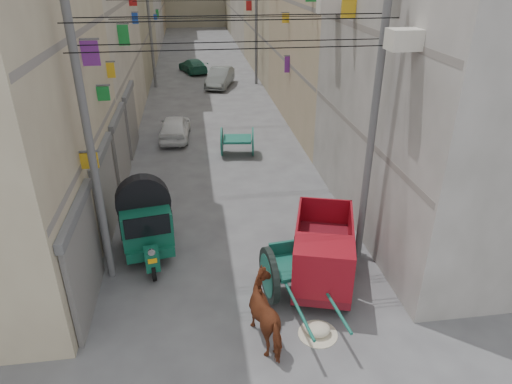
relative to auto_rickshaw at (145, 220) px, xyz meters
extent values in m
cube|color=slate|center=(-1.48, 0.96, 2.06)|extent=(0.25, 9.80, 0.18)
cube|color=slate|center=(-1.48, 0.96, 5.06)|extent=(0.25, 9.80, 0.18)
cube|color=#B3A999|center=(-5.36, 11.96, 4.86)|extent=(8.00, 12.00, 12.00)
cube|color=slate|center=(-1.48, 11.96, 2.06)|extent=(0.25, 11.76, 0.18)
cube|color=slate|center=(-1.48, 11.96, 5.06)|extent=(0.25, 11.76, 0.18)
cube|color=slate|center=(-1.48, 24.96, 2.06)|extent=(0.25, 13.72, 0.18)
cube|color=slate|center=(-1.48, 38.96, 2.06)|extent=(0.25, 13.72, 0.18)
cube|color=slate|center=(-1.48, 51.96, 2.06)|extent=(0.25, 11.76, 0.18)
cube|color=#ABA5A0|center=(10.64, 0.96, 5.36)|extent=(8.00, 10.00, 13.00)
cube|color=slate|center=(6.76, 0.96, 2.06)|extent=(0.25, 9.80, 0.18)
cube|color=slate|center=(6.76, 0.96, 5.06)|extent=(0.25, 9.80, 0.18)
cube|color=tan|center=(10.64, 11.96, 4.86)|extent=(8.00, 12.00, 12.00)
cube|color=slate|center=(6.76, 11.96, 2.06)|extent=(0.25, 11.76, 0.18)
cube|color=slate|center=(6.76, 11.96, 5.06)|extent=(0.25, 11.76, 0.18)
cube|color=slate|center=(6.76, 24.96, 2.06)|extent=(0.25, 13.72, 0.18)
cube|color=slate|center=(6.76, 38.96, 2.06)|extent=(0.25, 13.72, 0.18)
cube|color=slate|center=(6.76, 51.96, 2.06)|extent=(0.25, 11.76, 0.18)
cube|color=#505055|center=(-1.28, -2.24, 0.16)|extent=(0.12, 3.00, 2.60)
cube|color=#555558|center=(-1.26, -2.24, 1.61)|extent=(0.18, 3.20, 0.25)
cube|color=#505055|center=(-1.28, 1.46, 0.16)|extent=(0.12, 3.00, 2.60)
cube|color=#555558|center=(-1.26, 1.46, 1.61)|extent=(0.18, 3.20, 0.25)
cube|color=#505055|center=(-1.28, 5.16, 0.16)|extent=(0.12, 3.00, 2.60)
cube|color=#555558|center=(-1.26, 5.16, 1.61)|extent=(0.18, 3.20, 0.25)
cube|color=#505055|center=(-1.28, 8.96, 0.16)|extent=(0.12, 3.00, 2.60)
cube|color=#555558|center=(-1.26, 8.96, 1.61)|extent=(0.18, 3.20, 0.25)
cube|color=#178131|center=(-1.22, 34.57, 2.48)|extent=(0.27, 0.08, 0.71)
cube|color=gold|center=(-1.14, -0.61, 2.21)|extent=(0.44, 0.08, 0.42)
cube|color=#178131|center=(-1.13, 8.76, 4.03)|extent=(0.45, 0.08, 0.84)
cube|color=#178131|center=(-1.17, 2.73, 3.10)|extent=(0.38, 0.08, 0.44)
cube|color=#A41516|center=(6.43, 26.50, 3.71)|extent=(0.43, 0.08, 0.72)
cube|color=#1842AE|center=(-1.20, 31.03, 2.53)|extent=(0.31, 0.08, 0.44)
cube|color=gold|center=(6.47, 11.98, 4.27)|extent=(0.35, 0.08, 0.45)
cube|color=gold|center=(-1.22, 4.98, 3.36)|extent=(0.28, 0.08, 0.52)
cube|color=#6B2382|center=(6.51, 11.47, 2.08)|extent=(0.26, 0.08, 0.80)
cube|color=#6B2382|center=(6.48, 2.33, 5.55)|extent=(0.34, 0.08, 0.55)
cube|color=#6B2382|center=(-1.12, 1.52, 4.54)|extent=(0.47, 0.08, 0.67)
cube|color=#A41516|center=(-1.16, 14.11, 5.00)|extent=(0.40, 0.08, 0.47)
cube|color=#1842AE|center=(-1.20, 14.63, 4.10)|extent=(0.32, 0.08, 0.55)
cube|color=gold|center=(6.42, 2.25, 5.59)|extent=(0.44, 0.08, 0.69)
cube|color=#0D8F85|center=(-1.42, -1.04, 1.86)|extent=(0.10, 3.20, 0.80)
cube|color=#178131|center=(-1.42, 7.96, 1.86)|extent=(0.10, 3.20, 0.80)
cube|color=#B9B9B9|center=(-1.42, 19.96, 1.86)|extent=(0.10, 3.20, 0.80)
cube|color=#B9B9B9|center=(-1.42, 31.96, 1.86)|extent=(0.10, 3.20, 0.80)
cube|color=#A41516|center=(6.70, -1.04, 1.86)|extent=(0.10, 3.20, 0.80)
cube|color=#1842AE|center=(6.70, 7.96, 1.86)|extent=(0.10, 3.20, 0.80)
cube|color=gold|center=(6.70, 19.96, 1.86)|extent=(0.10, 3.20, 0.80)
cube|color=#0D8F85|center=(6.70, 31.96, 1.86)|extent=(0.10, 3.20, 0.80)
cube|color=beige|center=(6.29, -2.04, 5.26)|extent=(0.70, 0.55, 0.45)
cube|color=beige|center=(6.29, 3.96, 5.46)|extent=(0.70, 0.55, 0.45)
cylinder|color=#555558|center=(-0.96, -1.04, 2.86)|extent=(0.20, 0.20, 8.00)
cylinder|color=#555558|center=(6.24, -1.04, 2.86)|extent=(0.20, 0.20, 8.00)
cylinder|color=#555558|center=(-0.96, 20.96, 2.86)|extent=(0.20, 0.20, 8.00)
cylinder|color=#555558|center=(6.24, 20.96, 2.86)|extent=(0.20, 0.20, 8.00)
cylinder|color=black|center=(2.64, -1.54, 5.06)|extent=(7.40, 0.02, 0.02)
cylinder|color=black|center=(2.64, -1.54, 5.66)|extent=(7.40, 0.02, 0.02)
cylinder|color=black|center=(2.64, -0.54, 5.06)|extent=(7.40, 0.02, 0.02)
cylinder|color=black|center=(2.64, -0.54, 5.66)|extent=(7.40, 0.02, 0.02)
cylinder|color=black|center=(2.64, 4.96, 5.06)|extent=(7.40, 0.02, 0.02)
cylinder|color=black|center=(2.64, 12.96, 5.06)|extent=(7.40, 0.02, 0.02)
cylinder|color=black|center=(0.23, -1.38, -0.84)|extent=(0.23, 0.62, 0.61)
cylinder|color=black|center=(-0.70, 0.56, -0.84)|extent=(0.23, 0.62, 0.61)
cylinder|color=black|center=(0.48, 0.75, -0.84)|extent=(0.23, 0.62, 0.61)
cube|color=#0E4F3A|center=(0.00, 0.01, -0.62)|extent=(1.68, 2.26, 0.30)
cube|color=#0E4F3A|center=(0.22, -1.33, -0.49)|extent=(0.46, 0.54, 0.60)
cylinder|color=silver|center=(0.26, -1.58, -0.11)|extent=(0.20, 0.09, 0.20)
cube|color=#F4A20D|center=(0.26, -1.60, -0.38)|extent=(0.24, 0.07, 0.13)
cube|color=#0E4F3A|center=(-0.01, 0.07, 0.00)|extent=(1.70, 2.05, 1.03)
cube|color=black|center=(0.14, -0.87, 0.27)|extent=(1.24, 0.27, 0.60)
cube|color=black|center=(-0.72, -0.05, 0.11)|extent=(0.26, 1.29, 0.71)
cube|color=black|center=(0.70, 0.18, 0.11)|extent=(0.26, 1.29, 0.71)
cube|color=silver|center=(0.15, -0.90, -0.54)|extent=(1.35, 0.28, 0.07)
cylinder|color=black|center=(3.27, -2.61, -0.40)|extent=(0.32, 1.48, 1.48)
cylinder|color=#145849|center=(3.27, -2.61, -0.40)|extent=(0.30, 1.16, 1.15)
cylinder|color=#555558|center=(3.27, -2.61, -0.40)|extent=(0.25, 0.21, 0.19)
cylinder|color=black|center=(4.63, -2.46, -0.40)|extent=(0.32, 1.48, 1.48)
cylinder|color=#145849|center=(4.63, -2.46, -0.40)|extent=(0.30, 1.16, 1.15)
cylinder|color=#555558|center=(4.63, -2.46, -0.40)|extent=(0.25, 0.21, 0.19)
cylinder|color=#555558|center=(3.95, -2.54, -0.40)|extent=(1.42, 0.24, 0.08)
cube|color=#145849|center=(3.95, -2.54, -0.21)|extent=(1.23, 1.27, 0.11)
cube|color=#145849|center=(3.89, -2.01, 0.02)|extent=(1.11, 0.21, 0.37)
cylinder|color=#145849|center=(3.68, -3.89, -0.30)|extent=(0.34, 2.42, 0.07)
cylinder|color=#145849|center=(4.52, -3.80, -0.30)|extent=(0.34, 2.42, 0.07)
cylinder|color=black|center=(3.90, -2.89, -0.81)|extent=(0.36, 0.69, 0.66)
cylinder|color=black|center=(4.53, -0.77, -0.81)|extent=(0.36, 0.69, 0.66)
cylinder|color=black|center=(5.15, -3.26, -0.81)|extent=(0.36, 0.69, 0.66)
cylinder|color=black|center=(5.79, -1.14, -0.81)|extent=(0.36, 0.69, 0.66)
cube|color=#5C0D16|center=(4.84, -2.02, -0.59)|extent=(2.35, 3.60, 0.35)
cube|color=maroon|center=(4.51, -3.12, 0.12)|extent=(1.70, 1.43, 1.26)
cube|color=black|center=(4.38, -3.58, 0.22)|extent=(1.27, 0.43, 0.55)
cube|color=#5C0D16|center=(5.00, -1.49, -0.32)|extent=(2.08, 2.55, 0.12)
cube|color=maroon|center=(4.30, -1.28, 0.12)|extent=(0.69, 2.14, 0.85)
cube|color=maroon|center=(5.70, -1.70, 0.12)|extent=(0.69, 2.14, 0.85)
cube|color=maroon|center=(5.31, -0.45, 0.12)|extent=(1.46, 0.49, 0.85)
cylinder|color=#145849|center=(2.78, 7.55, -0.49)|extent=(0.22, 1.30, 1.30)
cylinder|color=#145849|center=(4.18, 7.38, -0.49)|extent=(0.22, 1.30, 1.30)
cube|color=#145849|center=(3.48, 7.46, -0.37)|extent=(1.38, 1.24, 0.10)
cylinder|color=#555558|center=(3.48, 7.46, -0.49)|extent=(1.45, 0.25, 0.08)
ellipsoid|color=beige|center=(4.21, -4.07, -0.99)|extent=(0.59, 0.47, 0.29)
imported|color=#5C2316|center=(3.05, -4.04, -0.38)|extent=(1.26, 1.94, 1.51)
imported|color=white|center=(0.63, 10.08, -0.55)|extent=(1.62, 3.57, 1.19)
imported|color=#585D5C|center=(3.58, 20.49, -0.49)|extent=(2.43, 4.18, 1.30)
imported|color=#21614A|center=(1.76, 25.43, -0.61)|extent=(2.57, 3.96, 1.07)
camera|label=1|loc=(1.62, -11.95, 6.78)|focal=32.00mm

